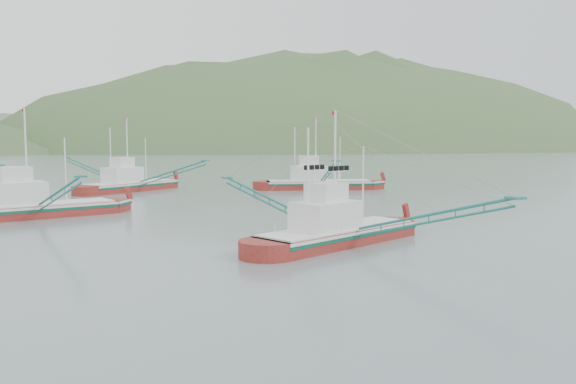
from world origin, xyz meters
name	(u,v)px	position (x,y,z in m)	size (l,w,h in m)	color
ground	(325,247)	(0.00, 0.00, 0.00)	(1200.00, 1200.00, 0.00)	slate
main_boat	(338,216)	(1.26, 0.54, 1.97)	(13.82, 23.42, 9.84)	maroon
bg_boat_far	(130,174)	(-4.95, 49.90, 2.38)	(20.09, 24.91, 11.22)	maroon
bg_boat_left	(32,196)	(-17.84, 24.29, 1.98)	(15.38, 26.49, 10.90)	maroon
bg_boat_right	(318,174)	(21.00, 41.17, 2.24)	(16.16, 27.46, 11.48)	maroon
headland_right	(333,150)	(240.00, 430.00, 0.00)	(684.00, 432.00, 306.00)	#3D5A2E
ridge_distant	(84,149)	(30.00, 560.00, 0.00)	(960.00, 400.00, 240.00)	slate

